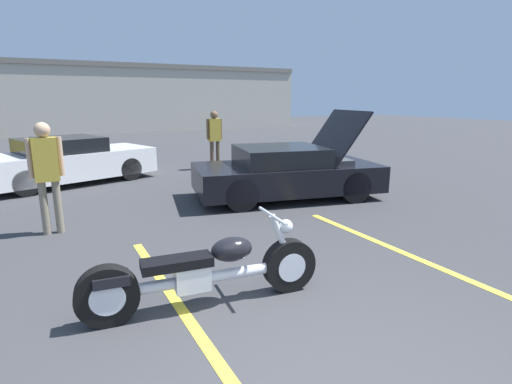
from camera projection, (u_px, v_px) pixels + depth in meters
parking_stripe_middle at (192, 324)px, 3.93m from camera, size 0.12×4.99×0.01m
parking_stripe_back at (423, 261)px, 5.46m from camera, size 0.12×4.99×0.01m
far_building at (65, 96)px, 25.65m from camera, size 32.00×4.20×4.40m
motorcycle at (204, 273)px, 4.21m from camera, size 2.58×0.71×0.94m
show_car_hood_open at (287, 172)px, 8.86m from camera, size 4.32×2.69×1.91m
parked_car_right_row at (68, 161)px, 10.37m from camera, size 4.51×2.96×1.20m
spectator_near_motorcycle at (214, 134)px, 12.41m from camera, size 0.52×0.24×1.80m
spectator_by_show_car at (47, 168)px, 6.35m from camera, size 0.52×0.24×1.82m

